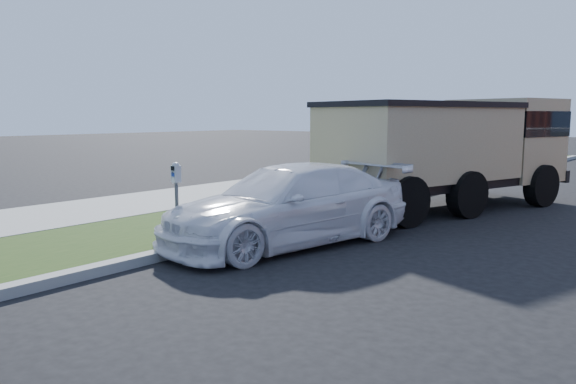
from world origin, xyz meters
The scene contains 5 objects.
ground centered at (0.00, 0.00, 0.00)m, with size 120.00×120.00×0.00m, color black.
streetside centered at (-5.57, 2.00, 0.07)m, with size 6.12×50.00×0.15m.
parking_meter centered at (-3.19, 0.11, 1.09)m, with size 0.20×0.16×1.33m.
white_wagon centered at (-1.74, 1.46, 0.70)m, with size 1.96×4.82×1.40m, color white.
dump_truck centered at (-1.17, 7.10, 1.51)m, with size 4.40×7.28×2.69m.
Camera 1 is at (4.43, -6.16, 2.26)m, focal length 35.00 mm.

